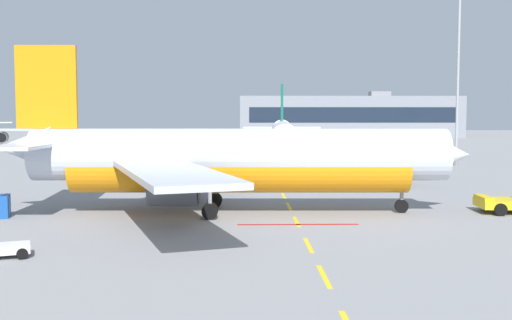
{
  "coord_description": "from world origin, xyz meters",
  "views": [
    {
      "loc": [
        14.31,
        -18.39,
        7.36
      ],
      "look_at": [
        15.35,
        27.23,
        3.87
      ],
      "focal_mm": 43.63,
      "sensor_mm": 36.0,
      "label": 1
    }
  ],
  "objects": [
    {
      "name": "apron_light_mast_far",
      "position": [
        44.2,
        67.4,
        15.21
      ],
      "size": [
        1.8,
        1.8,
        24.39
      ],
      "color": "slate",
      "rests_on": "ground"
    },
    {
      "name": "terminal_satellite",
      "position": [
        46.74,
        172.15,
        6.12
      ],
      "size": [
        65.84,
        22.13,
        13.81
      ],
      "color": "gray",
      "rests_on": "ground"
    },
    {
      "name": "fuel_service_truck",
      "position": [
        28.94,
        43.9,
        1.65
      ],
      "size": [
        3.05,
        7.15,
        3.14
      ],
      "color": "black",
      "rests_on": "ground"
    },
    {
      "name": "airliner_foreground",
      "position": [
        13.56,
        26.92,
        3.95
      ],
      "size": [
        34.72,
        34.62,
        12.2
      ],
      "color": "silver",
      "rests_on": "ground"
    },
    {
      "name": "airliner_mid_left",
      "position": [
        20.16,
        69.42,
        3.85
      ],
      "size": [
        33.71,
        33.9,
        11.89
      ],
      "color": "white",
      "rests_on": "ground"
    },
    {
      "name": "ground",
      "position": [
        40.0,
        40.0,
        0.0
      ],
      "size": [
        400.0,
        400.0,
        0.0
      ],
      "primitive_type": "plane",
      "color": "gray"
    },
    {
      "name": "apron_paint_markings",
      "position": [
        18.0,
        38.51,
        0.0
      ],
      "size": [
        8.0,
        96.78,
        0.01
      ],
      "color": "yellow",
      "rests_on": "ground"
    }
  ]
}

